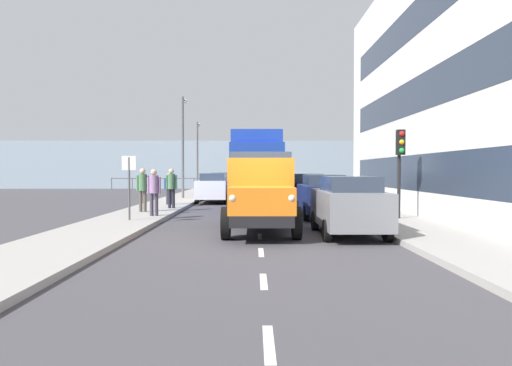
{
  "coord_description": "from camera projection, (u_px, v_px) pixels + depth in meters",
  "views": [
    {
      "loc": [
        0.16,
        12.36,
        1.88
      ],
      "look_at": [
        0.08,
        -7.87,
        1.32
      ],
      "focal_mm": 31.31,
      "sensor_mm": 36.0,
      "label": 1
    }
  ],
  "objects": [
    {
      "name": "street_sign",
      "position": [
        129.0,
        176.0,
        15.59
      ],
      "size": [
        0.5,
        0.07,
        2.25
      ],
      "color": "#4C4C4C",
      "rests_on": "sidewalk_right"
    },
    {
      "name": "traffic_light_near",
      "position": [
        400.0,
        154.0,
        16.04
      ],
      "size": [
        0.28,
        0.41,
        3.2
      ],
      "color": "black",
      "rests_on": "sidewalk_left"
    },
    {
      "name": "car_maroon_oppositeside_1",
      "position": [
        222.0,
        184.0,
        33.4
      ],
      "size": [
        1.86,
        4.5,
        1.72
      ],
      "color": "maroon",
      "rests_on": "ground_plane"
    },
    {
      "name": "car_navy_kerbside_1",
      "position": [
        322.0,
        195.0,
        17.79
      ],
      "size": [
        1.78,
        3.9,
        1.72
      ],
      "color": "navy",
      "rests_on": "ground_plane"
    },
    {
      "name": "sidewalk_right",
      "position": [
        166.0,
        205.0,
        23.35
      ],
      "size": [
        2.58,
        41.06,
        0.15
      ],
      "primitive_type": "cube",
      "color": "#9E9993",
      "rests_on": "ground_plane"
    },
    {
      "name": "car_silver_oppositeside_2",
      "position": [
        227.0,
        182.0,
        39.45
      ],
      "size": [
        1.8,
        4.15,
        1.72
      ],
      "color": "#B7BABF",
      "rests_on": "ground_plane"
    },
    {
      "name": "sidewalk_left",
      "position": [
        349.0,
        205.0,
        23.39
      ],
      "size": [
        2.58,
        41.06,
        0.15
      ],
      "primitive_type": "cube",
      "color": "#9E9993",
      "rests_on": "ground_plane"
    },
    {
      "name": "lamp_post_promenade",
      "position": [
        183.0,
        138.0,
        28.3
      ],
      "size": [
        0.32,
        1.14,
        6.4
      ],
      "color": "#59595B",
      "rests_on": "sidewalk_right"
    },
    {
      "name": "car_grey_kerbside_near",
      "position": [
        348.0,
        205.0,
        12.88
      ],
      "size": [
        1.79,
        3.82,
        1.72
      ],
      "color": "slate",
      "rests_on": "ground_plane"
    },
    {
      "name": "seawall_railing",
      "position": [
        256.0,
        181.0,
        43.27
      ],
      "size": [
        28.08,
        0.08,
        1.2
      ],
      "color": "#4C5156",
      "rests_on": "ground_plane"
    },
    {
      "name": "lorry_cargo_blue",
      "position": [
        257.0,
        167.0,
        23.15
      ],
      "size": [
        2.58,
        8.2,
        3.87
      ],
      "color": "#193899",
      "rests_on": "ground_plane"
    },
    {
      "name": "car_white_oppositeside_0",
      "position": [
        214.0,
        187.0,
        26.38
      ],
      "size": [
        1.81,
        4.57,
        1.72
      ],
      "color": "white",
      "rests_on": "ground_plane"
    },
    {
      "name": "truck_vintage_orange",
      "position": [
        261.0,
        194.0,
        13.45
      ],
      "size": [
        2.17,
        5.64,
        2.43
      ],
      "color": "black",
      "rests_on": "ground_plane"
    },
    {
      "name": "ground_plane",
      "position": [
        257.0,
        207.0,
        23.37
      ],
      "size": [
        80.0,
        80.0,
        0.0
      ],
      "primitive_type": "plane",
      "color": "#423F44"
    },
    {
      "name": "car_black_kerbside_2",
      "position": [
        305.0,
        189.0,
        23.66
      ],
      "size": [
        1.91,
        4.54,
        1.72
      ],
      "color": "black",
      "rests_on": "ground_plane"
    },
    {
      "name": "pedestrian_strolling",
      "position": [
        143.0,
        186.0,
        18.75
      ],
      "size": [
        0.53,
        0.34,
        1.83
      ],
      "color": "#4C473D",
      "rests_on": "sidewalk_right"
    },
    {
      "name": "lamp_post_far",
      "position": [
        198.0,
        150.0,
        37.8
      ],
      "size": [
        0.32,
        1.14,
        5.84
      ],
      "color": "#59595B",
      "rests_on": "sidewalk_right"
    },
    {
      "name": "road_centreline_markings",
      "position": [
        257.0,
        207.0,
        22.95
      ],
      "size": [
        0.12,
        37.27,
        0.01
      ],
      "color": "silver",
      "rests_on": "ground_plane"
    },
    {
      "name": "pedestrian_near_railing",
      "position": [
        154.0,
        188.0,
        17.06
      ],
      "size": [
        0.53,
        0.34,
        1.79
      ],
      "color": "#383342",
      "rests_on": "sidewalk_right"
    },
    {
      "name": "pedestrian_by_lamp",
      "position": [
        169.0,
        186.0,
        22.81
      ],
      "size": [
        0.53,
        0.34,
        1.61
      ],
      "color": "#383342",
      "rests_on": "sidewalk_right"
    },
    {
      "name": "sea_horizon",
      "position": [
        256.0,
        165.0,
        46.83
      ],
      "size": [
        80.0,
        0.8,
        5.0
      ],
      "primitive_type": "cube",
      "color": "#8C9EAD",
      "rests_on": "ground_plane"
    },
    {
      "name": "pedestrian_couple_b",
      "position": [
        171.0,
        185.0,
        20.56
      ],
      "size": [
        0.53,
        0.34,
        1.83
      ],
      "color": "black",
      "rests_on": "sidewalk_right"
    }
  ]
}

